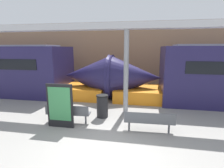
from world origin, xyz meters
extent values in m
plane|color=gray|center=(0.00, 0.00, 0.00)|extent=(60.00, 60.00, 0.00)
cube|color=#937051|center=(0.00, 9.50, 2.50)|extent=(56.00, 0.20, 5.00)
cone|color=#231E4C|center=(0.50, 5.77, 1.32)|extent=(3.07, 2.63, 2.63)
cube|color=orange|center=(0.79, 5.77, 0.35)|extent=(2.76, 2.46, 0.70)
cone|color=#231E4C|center=(-2.31, 5.77, 1.32)|extent=(3.07, 2.63, 2.63)
cube|color=orange|center=(-2.60, 5.77, 0.35)|extent=(2.76, 2.46, 0.70)
cube|color=#4C4F54|center=(1.29, 1.58, 0.42)|extent=(1.79, 0.50, 0.04)
cube|color=#4C4F54|center=(1.29, 1.38, 0.62)|extent=(1.78, 0.09, 0.35)
cylinder|color=#4C4F54|center=(0.58, 1.55, 0.20)|extent=(0.07, 0.07, 0.40)
cylinder|color=#4C4F54|center=(1.99, 1.60, 0.20)|extent=(0.07, 0.07, 0.40)
cube|color=#4C4F54|center=(-1.90, 1.80, 0.42)|extent=(1.78, 0.54, 0.04)
cube|color=#4C4F54|center=(-1.89, 1.60, 0.62)|extent=(1.76, 0.13, 0.35)
cylinder|color=#4C4F54|center=(-2.60, 1.76, 0.20)|extent=(0.07, 0.07, 0.40)
cylinder|color=#4C4F54|center=(-1.19, 1.84, 0.20)|extent=(0.07, 0.07, 0.40)
cylinder|color=black|center=(-0.70, 2.66, 0.47)|extent=(0.50, 0.50, 0.94)
cylinder|color=black|center=(-0.70, 2.66, 0.97)|extent=(0.52, 0.52, 0.06)
cube|color=black|center=(-2.03, 1.37, 0.85)|extent=(1.03, 0.06, 1.70)
cube|color=#38844C|center=(-2.03, 1.34, 0.94)|extent=(0.88, 0.01, 1.29)
cylinder|color=gray|center=(0.24, 3.48, 1.90)|extent=(0.23, 0.23, 3.81)
cube|color=#B7B7BC|center=(0.24, 3.48, 3.95)|extent=(28.00, 0.60, 0.28)
camera|label=1|loc=(1.03, -4.46, 2.98)|focal=28.00mm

